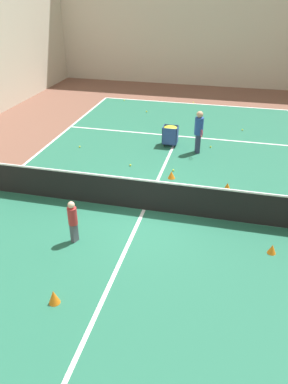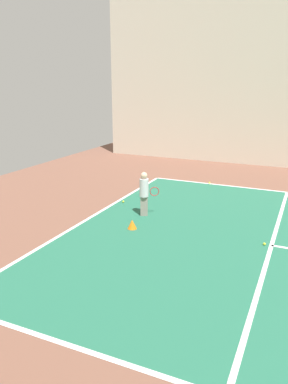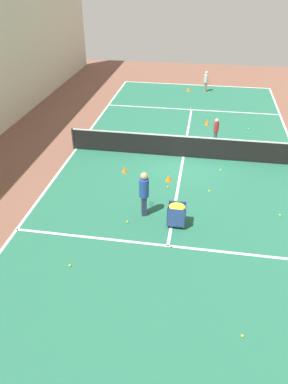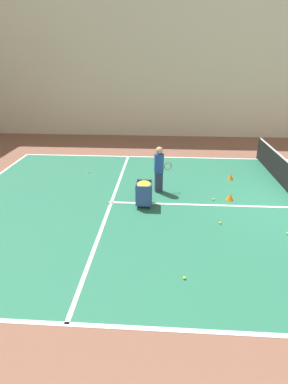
{
  "view_description": "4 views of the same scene",
  "coord_description": "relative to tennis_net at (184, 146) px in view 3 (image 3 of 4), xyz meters",
  "views": [
    {
      "loc": [
        2.25,
        -9.17,
        5.95
      ],
      "look_at": [
        0.0,
        0.0,
        0.62
      ],
      "focal_mm": 35.0,
      "sensor_mm": 36.0,
      "label": 1
    },
    {
      "loc": [
        9.01,
        -5.67,
        3.88
      ],
      "look_at": [
        -0.69,
        -10.04,
        0.74
      ],
      "focal_mm": 35.0,
      "sensor_mm": 36.0,
      "label": 2
    },
    {
      "loc": [
        -0.76,
        15.34,
        7.73
      ],
      "look_at": [
        1.03,
        4.7,
        0.92
      ],
      "focal_mm": 35.0,
      "sensor_mm": 36.0,
      "label": 3
    },
    {
      "loc": [
        -9.01,
        4.58,
        4.53
      ],
      "look_at": [
        -0.15,
        5.16,
        0.49
      ],
      "focal_mm": 28.0,
      "sensor_mm": 36.0,
      "label": 4
    }
  ],
  "objects": [
    {
      "name": "ground_plane",
      "position": [
        0.0,
        0.0,
        -0.53
      ],
      "size": [
        35.48,
        35.48,
        0.0
      ],
      "primitive_type": "plane",
      "color": "brown"
    },
    {
      "name": "court_playing_area",
      "position": [
        0.0,
        0.0,
        -0.53
      ],
      "size": [
        10.17,
        22.84,
        0.0
      ],
      "color": "#23664C",
      "rests_on": "ground"
    },
    {
      "name": "line_baseline_near",
      "position": [
        0.0,
        -11.42,
        -0.53
      ],
      "size": [
        10.17,
        0.1,
        0.0
      ],
      "primitive_type": "cube",
      "color": "white",
      "rests_on": "ground"
    },
    {
      "name": "line_sideline_right",
      "position": [
        5.09,
        0.0,
        -0.53
      ],
      "size": [
        0.1,
        22.84,
        0.0
      ],
      "primitive_type": "cube",
      "color": "white",
      "rests_on": "ground"
    },
    {
      "name": "line_service_near",
      "position": [
        0.0,
        -6.28,
        -0.53
      ],
      "size": [
        10.17,
        0.1,
        0.0
      ],
      "primitive_type": "cube",
      "color": "white",
      "rests_on": "ground"
    },
    {
      "name": "line_service_far",
      "position": [
        0.0,
        6.28,
        -0.53
      ],
      "size": [
        10.17,
        0.1,
        0.0
      ],
      "primitive_type": "cube",
      "color": "white",
      "rests_on": "ground"
    },
    {
      "name": "line_centre_service",
      "position": [
        0.0,
        0.0,
        -0.53
      ],
      "size": [
        0.1,
        12.56,
        0.0
      ],
      "primitive_type": "cube",
      "color": "white",
      "rests_on": "ground"
    },
    {
      "name": "tennis_net",
      "position": [
        0.0,
        0.0,
        0.0
      ],
      "size": [
        10.47,
        0.1,
        1.03
      ],
      "color": "#2D2D33",
      "rests_on": "ground"
    },
    {
      "name": "player_near_baseline",
      "position": [
        -0.7,
        -10.03,
        0.24
      ],
      "size": [
        0.44,
        0.57,
        1.34
      ],
      "rotation": [
        0.0,
        0.0,
        2.03
      ],
      "color": "gray",
      "rests_on": "ground"
    },
    {
      "name": "coach_at_net",
      "position": [
        1.03,
        4.69,
        0.43
      ],
      "size": [
        0.42,
        0.67,
        1.68
      ],
      "rotation": [
        0.0,
        0.0,
        -1.28
      ],
      "color": "#2D3351",
      "rests_on": "ground"
    },
    {
      "name": "child_midcourt",
      "position": [
        -1.4,
        -1.91,
        0.15
      ],
      "size": [
        0.31,
        0.31,
        1.2
      ],
      "rotation": [
        0.0,
        0.0,
        1.21
      ],
      "color": "#4C4C56",
      "rests_on": "ground"
    },
    {
      "name": "ball_cart",
      "position": [
        -0.15,
        5.16,
        0.06
      ],
      "size": [
        0.6,
        0.51,
        0.84
      ],
      "color": "#2D478C",
      "rests_on": "ground"
    },
    {
      "name": "training_cone_0",
      "position": [
        -0.96,
        -4.04,
        -0.36
      ],
      "size": [
        0.25,
        0.25,
        0.33
      ],
      "primitive_type": "cone",
      "color": "orange",
      "rests_on": "ground"
    },
    {
      "name": "training_cone_1",
      "position": [
        2.34,
        1.84,
        -0.4
      ],
      "size": [
        0.23,
        0.23,
        0.26
      ],
      "primitive_type": "cone",
      "color": "orange",
      "rests_on": "ground"
    },
    {
      "name": "training_cone_2",
      "position": [
        0.43,
        2.23,
        -0.4
      ],
      "size": [
        0.26,
        0.26,
        0.26
      ],
      "primitive_type": "cone",
      "color": "orange",
      "rests_on": "ground"
    },
    {
      "name": "training_cone_3",
      "position": [
        3.59,
        -1.21,
        -0.4
      ],
      "size": [
        0.22,
        0.22,
        0.25
      ],
      "primitive_type": "cone",
      "color": "orange",
      "rests_on": "ground"
    },
    {
      "name": "training_cone_4",
      "position": [
        0.42,
        -9.9,
        -0.4
      ],
      "size": [
        0.26,
        0.26,
        0.26
      ],
      "primitive_type": "cone",
      "color": "orange",
      "rests_on": "ground"
    },
    {
      "name": "tennis_ball_0",
      "position": [
        -3.71,
        4.03,
        -0.49
      ],
      "size": [
        0.07,
        0.07,
        0.07
      ],
      "primitive_type": "sphere",
      "color": "yellow",
      "rests_on": "ground"
    },
    {
      "name": "tennis_ball_1",
      "position": [
        -0.1,
        6.33,
        -0.49
      ],
      "size": [
        0.07,
        0.07,
        0.07
      ],
      "primitive_type": "sphere",
      "color": "yellow",
      "rests_on": "ground"
    },
    {
      "name": "tennis_ball_2",
      "position": [
        -2.13,
        9.3,
        -0.49
      ],
      "size": [
        0.07,
        0.07,
        0.07
      ],
      "primitive_type": "sphere",
      "color": "yellow",
      "rests_on": "ground"
    },
    {
      "name": "tennis_ball_3",
      "position": [
        -3.12,
        -3.75,
        -0.49
      ],
      "size": [
        0.07,
        0.07,
        0.07
      ],
      "primitive_type": "sphere",
      "color": "yellow",
      "rests_on": "ground"
    },
    {
      "name": "tennis_ball_4",
      "position": [
        2.74,
        7.68,
        -0.49
      ],
      "size": [
        0.07,
        0.07,
        0.07
      ],
      "primitive_type": "sphere",
      "color": "yellow",
      "rests_on": "ground"
    },
    {
      "name": "tennis_ball_5",
      "position": [
        0.05,
        -6.44,
        -0.49
      ],
      "size": [
        0.07,
        0.07,
        0.07
      ],
      "primitive_type": "sphere",
      "color": "yellow",
      "rests_on": "ground"
    },
    {
      "name": "tennis_ball_6",
      "position": [
        4.76,
        -1.2,
        -0.49
      ],
      "size": [
        0.07,
        0.07,
        0.07
      ],
      "primitive_type": "sphere",
      "color": "yellow",
      "rests_on": "ground"
    },
    {
      "name": "tennis_ball_7",
      "position": [
        -1.67,
        1.05,
        -0.49
      ],
      "size": [
        0.07,
        0.07,
        0.07
      ],
      "primitive_type": "sphere",
      "color": "yellow",
      "rests_on": "ground"
    },
    {
      "name": "tennis_ball_8",
      "position": [
        -1.54,
        -11.18,
        -0.49
      ],
      "size": [
        0.07,
        0.07,
        0.07
      ],
      "primitive_type": "sphere",
      "color": "yellow",
      "rests_on": "ground"
    },
    {
      "name": "tennis_ball_9",
      "position": [
        1.51,
        5.3,
        -0.49
      ],
      "size": [
        0.07,
        0.07,
        0.07
      ],
      "primitive_type": "sphere",
      "color": "yellow",
      "rests_on": "ground"
    },
    {
      "name": "tennis_ball_10",
      "position": [
        0.4,
        2.79,
        -0.49
      ],
      "size": [
        0.07,
        0.07,
        0.07
      ],
      "primitive_type": "sphere",
      "color": "yellow",
      "rests_on": "ground"
    },
    {
      "name": "tennis_ball_13",
      "position": [
        4.4,
        -2.29,
        -0.49
      ],
      "size": [
        0.07,
        0.07,
        0.07
      ],
      "primitive_type": "sphere",
      "color": "yellow",
      "rests_on": "ground"
    },
    {
      "name": "tennis_ball_14",
      "position": [
        -1.21,
        2.83,
        -0.49
      ],
      "size": [
        0.07,
        0.07,
        0.07
      ],
      "primitive_type": "sphere",
      "color": "yellow",
      "rests_on": "ground"
    },
    {
      "name": "tennis_ball_15",
      "position": [
        -5.1,
        -9.18,
        -0.49
      ],
      "size": [
        0.07,
        0.07,
        0.07
      ],
      "primitive_type": "sphere",
      "color": "yellow",
      "rests_on": "ground"
    }
  ]
}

